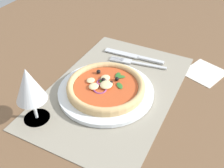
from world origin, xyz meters
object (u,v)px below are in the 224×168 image
object	(u,v)px
fork	(135,63)
plate	(106,91)
napkin	(205,72)
knife	(133,56)
pizza	(106,86)
wine_glass	(29,86)

from	to	relation	value
fork	plate	bearing A→B (deg)	76.80
fork	napkin	distance (cm)	21.27
plate	knife	world-z (taller)	plate
pizza	fork	xyz separation A→B (cm)	(16.59, -1.37, -1.99)
fork	napkin	xyz separation A→B (cm)	(5.29, -20.60, -0.44)
plate	napkin	distance (cm)	31.00
plate	wine_glass	distance (cm)	21.24
plate	napkin	size ratio (longest dim) A/B	2.33
fork	wine_glass	world-z (taller)	wine_glass
wine_glass	knife	bearing A→B (deg)	-16.00
wine_glass	napkin	size ratio (longest dim) A/B	1.34
fork	knife	bearing A→B (deg)	-67.71
knife	napkin	distance (cm)	22.63
plate	wine_glass	world-z (taller)	wine_glass
fork	napkin	size ratio (longest dim) A/B	1.62
pizza	napkin	xyz separation A→B (cm)	(21.88, -21.97, -2.43)
pizza	knife	world-z (taller)	pizza
fork	pizza	bearing A→B (deg)	76.67
knife	plate	bearing A→B (deg)	88.76
napkin	fork	bearing A→B (deg)	104.41
fork	wine_glass	bearing A→B (deg)	60.83
knife	wine_glass	size ratio (longest dim) A/B	1.35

